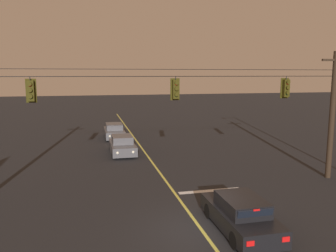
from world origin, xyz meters
The scene contains 10 objects.
ground_plane centered at (0.00, 0.00, 0.00)m, with size 180.00×180.00×0.00m, color black.
lane_centre_stripe centered at (0.00, 10.87, 0.00)m, with size 0.14×60.00×0.01m, color #D1C64C.
stop_bar_paint centered at (1.90, 4.27, 0.00)m, with size 3.40×0.36×0.01m, color silver.
signal_span_assembly centered at (0.00, 4.87, 3.85)m, with size 20.89×0.32×7.39m.
traffic_light_leftmost centered at (-6.79, 4.86, 5.33)m, with size 0.48×0.41×1.22m.
traffic_light_left_inner centered at (0.17, 4.86, 5.33)m, with size 0.48×0.41×1.22m.
traffic_light_centre centered at (6.46, 4.86, 5.33)m, with size 0.48×0.41×1.22m.
car_waiting_near_lane centered at (1.46, -0.33, 0.65)m, with size 1.80×4.33×1.39m.
car_oncoming_lead centered at (-1.75, 13.92, 0.65)m, with size 1.80×4.42×1.39m.
car_oncoming_trailing centered at (-1.87, 20.65, 0.65)m, with size 1.80×4.42×1.39m.
Camera 1 is at (-4.17, -11.93, 6.08)m, focal length 36.22 mm.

